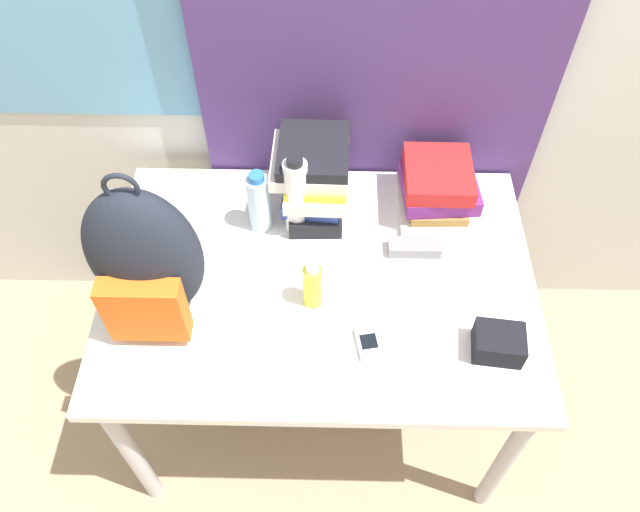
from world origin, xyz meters
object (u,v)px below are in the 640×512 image
(sunglasses_case, at_px, (414,247))
(camera_pouch, at_px, (499,343))
(backpack, at_px, (145,260))
(book_stack_center, at_px, (436,188))
(book_stack_left, at_px, (314,176))
(water_bottle, at_px, (259,202))
(sports_bottle, at_px, (296,197))
(cell_phone, at_px, (369,343))
(sunscreen_bottle, at_px, (313,285))

(sunglasses_case, xyz_separation_m, camera_pouch, (0.19, -0.32, 0.02))
(backpack, bearing_deg, book_stack_center, 26.97)
(backpack, relative_size, sunglasses_case, 3.31)
(book_stack_left, bearing_deg, sunglasses_case, -31.15)
(book_stack_center, bearing_deg, camera_pouch, -76.91)
(book_stack_left, bearing_deg, camera_pouch, -46.11)
(water_bottle, distance_m, sports_bottle, 0.11)
(cell_phone, relative_size, sunglasses_case, 0.70)
(sunscreen_bottle, bearing_deg, cell_phone, -41.87)
(backpack, bearing_deg, sports_bottle, 39.66)
(sunscreen_bottle, bearing_deg, book_stack_center, 44.92)
(sunglasses_case, bearing_deg, sunscreen_bottle, -148.19)
(backpack, bearing_deg, sunscreen_bottle, 4.47)
(backpack, distance_m, water_bottle, 0.40)
(water_bottle, distance_m, sunglasses_case, 0.46)
(book_stack_center, bearing_deg, sunscreen_bottle, -135.08)
(sunscreen_bottle, relative_size, sunglasses_case, 1.08)
(sunscreen_bottle, distance_m, camera_pouch, 0.50)
(sports_bottle, relative_size, sunscreen_bottle, 1.74)
(water_bottle, xyz_separation_m, cell_phone, (0.31, -0.40, -0.09))
(book_stack_center, height_order, sports_bottle, sports_bottle)
(book_stack_left, relative_size, sports_bottle, 1.00)
(book_stack_left, xyz_separation_m, sunglasses_case, (0.29, -0.18, -0.10))
(water_bottle, bearing_deg, sunglasses_case, -11.60)
(book_stack_left, xyz_separation_m, camera_pouch, (0.48, -0.50, -0.08))
(book_stack_center, relative_size, sunglasses_case, 1.81)
(book_stack_center, xyz_separation_m, cell_phone, (-0.21, -0.49, -0.07))
(backpack, height_order, book_stack_left, backpack)
(cell_phone, bearing_deg, backpack, 169.68)
(sunglasses_case, bearing_deg, book_stack_left, 148.85)
(book_stack_left, xyz_separation_m, sports_bottle, (-0.05, -0.09, 0.01))
(water_bottle, distance_m, sunscreen_bottle, 0.31)
(book_stack_center, distance_m, camera_pouch, 0.51)
(backpack, xyz_separation_m, sunglasses_case, (0.69, 0.21, -0.19))
(backpack, xyz_separation_m, book_stack_left, (0.40, 0.39, -0.09))
(cell_phone, distance_m, sunglasses_case, 0.34)
(book_stack_left, height_order, water_bottle, book_stack_left)
(water_bottle, bearing_deg, book_stack_center, 9.53)
(backpack, height_order, sunscreen_bottle, backpack)
(book_stack_left, relative_size, sunglasses_case, 1.88)
(sunscreen_bottle, distance_m, sunglasses_case, 0.34)
(camera_pouch, bearing_deg, cell_phone, 178.14)
(book_stack_center, xyz_separation_m, water_bottle, (-0.52, -0.09, 0.02))
(book_stack_center, height_order, camera_pouch, book_stack_center)
(sunscreen_bottle, relative_size, camera_pouch, 1.21)
(book_stack_center, distance_m, sunglasses_case, 0.20)
(book_stack_left, height_order, sunscreen_bottle, book_stack_left)
(sports_bottle, relative_size, cell_phone, 2.67)
(sports_bottle, distance_m, camera_pouch, 0.67)
(book_stack_center, height_order, sunscreen_bottle, sunscreen_bottle)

